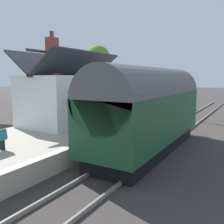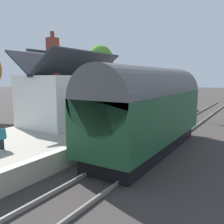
{
  "view_description": "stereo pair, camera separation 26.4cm",
  "coord_description": "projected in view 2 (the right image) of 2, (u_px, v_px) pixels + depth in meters",
  "views": [
    {
      "loc": [
        -13.23,
        -5.54,
        3.81
      ],
      "look_at": [
        -1.36,
        1.5,
        1.82
      ],
      "focal_mm": 39.04,
      "sensor_mm": 36.0,
      "label": 1
    },
    {
      "loc": [
        -13.1,
        -5.77,
        3.81
      ],
      "look_at": [
        -1.36,
        1.5,
        1.82
      ],
      "focal_mm": 39.04,
      "sensor_mm": 36.0,
      "label": 2
    }
  ],
  "objects": [
    {
      "name": "station_building",
      "position": [
        69.0,
        97.0,
        15.92
      ],
      "size": [
        6.41,
        3.81,
        5.64
      ],
      "color": "white",
      "rests_on": "platform"
    },
    {
      "name": "lamp_post_platform",
      "position": [
        171.0,
        81.0,
        22.69
      ],
      "size": [
        0.32,
        0.5,
        3.79
      ],
      "color": "black",
      "rests_on": "platform"
    },
    {
      "name": "ground_plane",
      "position": [
        145.0,
        141.0,
        14.57
      ],
      "size": [
        160.0,
        160.0,
        0.0
      ],
      "primitive_type": "plane",
      "color": "#383330"
    },
    {
      "name": "platform_edge_coping",
      "position": [
        128.0,
        126.0,
        15.07
      ],
      "size": [
        32.0,
        0.36,
        0.02
      ],
      "primitive_type": "cube",
      "color": "beige",
      "rests_on": "platform"
    },
    {
      "name": "planter_edge_far",
      "position": [
        127.0,
        113.0,
        16.94
      ],
      "size": [
        0.69,
        0.69,
        0.88
      ],
      "color": "black",
      "rests_on": "platform"
    },
    {
      "name": "tree_far_right",
      "position": [
        100.0,
        61.0,
        28.91
      ],
      "size": [
        3.32,
        3.13,
        7.54
      ],
      "color": "#4C3828",
      "rests_on": "ground"
    },
    {
      "name": "planter_edge_near",
      "position": [
        139.0,
        105.0,
        23.95
      ],
      "size": [
        0.88,
        0.32,
        0.61
      ],
      "color": "black",
      "rests_on": "platform"
    },
    {
      "name": "planter_by_door",
      "position": [
        142.0,
        103.0,
        25.57
      ],
      "size": [
        0.78,
        0.32,
        0.61
      ],
      "color": "teal",
      "rests_on": "platform"
    },
    {
      "name": "platform",
      "position": [
        91.0,
        127.0,
        16.6
      ],
      "size": [
        32.0,
        6.01,
        0.82
      ],
      "primitive_type": "cube",
      "color": "#A39B8C",
      "rests_on": "ground"
    },
    {
      "name": "train",
      "position": [
        149.0,
        109.0,
        12.4
      ],
      "size": [
        9.57,
        2.73,
        4.32
      ],
      "color": "black",
      "rests_on": "ground"
    },
    {
      "name": "rail_near",
      "position": [
        172.0,
        144.0,
        13.72
      ],
      "size": [
        52.0,
        0.08,
        0.14
      ],
      "primitive_type": "cube",
      "color": "gray",
      "rests_on": "ground"
    },
    {
      "name": "rail_far",
      "position": [
        148.0,
        140.0,
        14.47
      ],
      "size": [
        52.0,
        0.08,
        0.14
      ],
      "primitive_type": "cube",
      "color": "gray",
      "rests_on": "ground"
    },
    {
      "name": "planter_bench_right",
      "position": [
        144.0,
        103.0,
        24.65
      ],
      "size": [
        0.51,
        0.51,
        0.72
      ],
      "color": "#9E5138",
      "rests_on": "platform"
    },
    {
      "name": "station_sign_board",
      "position": [
        164.0,
        97.0,
        22.29
      ],
      "size": [
        0.96,
        0.06,
        1.57
      ],
      "color": "black",
      "rests_on": "platform"
    }
  ]
}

